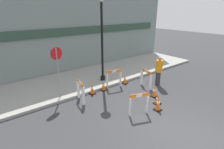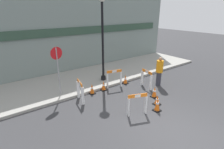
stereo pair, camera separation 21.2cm
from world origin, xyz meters
name	(u,v)px [view 2 (the right image)]	position (x,y,z in m)	size (l,w,h in m)	color
ground_plane	(171,133)	(0.00, 0.00, 0.00)	(60.00, 60.00, 0.00)	#38383A
sidewalk_slab	(86,78)	(0.00, 6.39, 0.07)	(18.00, 3.78, 0.13)	#9E9B93
storefront_facade	(69,32)	(0.00, 8.35, 2.75)	(18.00, 0.22, 5.50)	gray
streetlamp_post	(102,27)	(0.69, 5.39, 3.26)	(0.44, 0.44, 4.83)	black
stop_sign	(58,64)	(-2.13, 5.04, 1.75)	(0.59, 0.14, 2.42)	gray
barricade_0	(114,78)	(0.73, 4.35, 0.56)	(0.87, 0.36, 1.04)	white
barricade_1	(80,91)	(-1.53, 4.05, 0.55)	(0.28, 0.83, 1.03)	white
barricade_2	(137,104)	(-0.17, 1.60, 0.51)	(0.82, 0.43, 0.95)	white
barricade_3	(146,78)	(2.15, 3.26, 0.55)	(0.25, 0.84, 1.03)	white
traffic_cone_0	(125,80)	(1.59, 4.38, 0.26)	(0.30, 0.30, 0.54)	black
traffic_cone_1	(92,89)	(-0.69, 4.40, 0.27)	(0.30, 0.30, 0.56)	black
traffic_cone_2	(157,100)	(1.17, 1.64, 0.22)	(0.30, 0.30, 0.46)	black
traffic_cone_3	(155,92)	(1.63, 2.20, 0.28)	(0.30, 0.30, 0.59)	black
traffic_cone_4	(104,86)	(0.03, 4.40, 0.26)	(0.30, 0.30, 0.54)	black
traffic_cone_5	(157,104)	(0.74, 1.28, 0.32)	(0.30, 0.30, 0.66)	black
person_worker	(159,71)	(2.96, 3.05, 0.90)	(0.44, 0.44, 1.68)	#33333D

